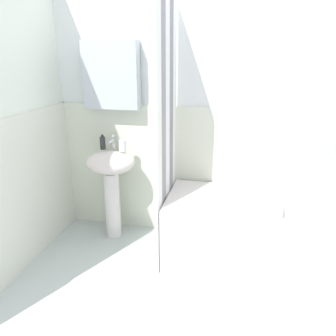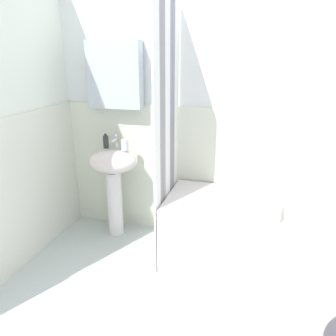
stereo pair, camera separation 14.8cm
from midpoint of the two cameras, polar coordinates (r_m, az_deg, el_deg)
wall_back_tiled at (r=2.79m, az=12.05°, el=9.00°), size 3.60×0.18×2.40m
sink at (r=2.94m, az=-8.21°, el=-1.07°), size 0.44×0.34×0.82m
faucet at (r=2.93m, az=-7.83°, el=4.61°), size 0.03×0.12×0.12m
soap_dispenser at (r=2.94m, az=-9.45°, el=4.56°), size 0.05×0.05×0.13m
toothbrush_cup at (r=2.85m, az=-6.12°, el=4.03°), size 0.06×0.06×0.10m
bathtub at (r=2.73m, az=16.71°, el=-11.21°), size 1.43×0.66×0.54m
shower_curtain at (r=2.52m, az=1.53°, el=5.14°), size 0.01×0.66×2.00m
lotion_bottle at (r=2.87m, az=27.59°, el=-3.35°), size 0.06×0.06×0.17m
body_wash_bottle at (r=2.86m, az=25.99°, el=-3.08°), size 0.05×0.05×0.18m
towel_folded at (r=2.44m, az=17.19°, el=-6.68°), size 0.32×0.23×0.09m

